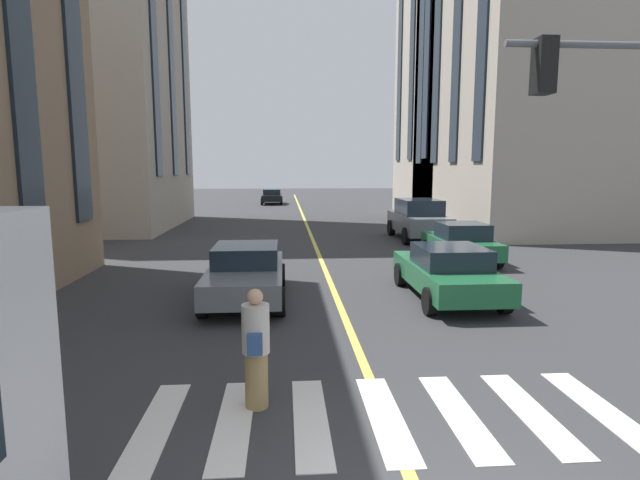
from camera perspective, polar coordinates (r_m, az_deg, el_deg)
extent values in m
cube|color=#D8C64C|center=(23.85, -0.90, 0.23)|extent=(80.00, 0.16, 0.01)
cube|color=silver|center=(8.24, 29.29, -16.42)|extent=(2.40, 0.45, 0.01)
cube|color=silver|center=(7.76, 22.81, -17.54)|extent=(2.40, 0.45, 0.01)
cube|color=silver|center=(7.39, 15.50, -18.54)|extent=(2.40, 0.45, 0.01)
cube|color=silver|center=(7.13, 7.45, -19.30)|extent=(2.40, 0.45, 0.01)
cube|color=silver|center=(7.02, -1.07, -19.72)|extent=(2.40, 0.45, 0.01)
cube|color=silver|center=(7.04, -9.74, -19.73)|extent=(2.40, 0.45, 0.01)
cube|color=silver|center=(7.21, -18.15, -19.35)|extent=(2.40, 0.45, 0.01)
cube|color=slate|center=(12.71, -8.41, -4.17)|extent=(4.40, 1.80, 0.55)
cube|color=#19232D|center=(12.83, -8.38, -1.67)|extent=(1.85, 1.58, 0.50)
cylinder|color=black|center=(11.33, -4.53, -7.06)|extent=(0.64, 0.22, 0.64)
cylinder|color=black|center=(11.48, -13.25, -7.06)|extent=(0.64, 0.22, 0.64)
cylinder|color=black|center=(14.15, -4.45, -3.98)|extent=(0.64, 0.22, 0.64)
cylinder|color=black|center=(14.27, -11.42, -4.02)|extent=(0.64, 0.22, 0.64)
cube|color=black|center=(46.99, -5.49, 4.82)|extent=(4.40, 1.80, 0.55)
cube|color=#19232D|center=(47.19, -5.49, 5.47)|extent=(1.85, 1.58, 0.50)
cylinder|color=black|center=(45.55, -4.44, 4.38)|extent=(0.64, 0.22, 0.64)
cylinder|color=black|center=(45.59, -6.61, 4.35)|extent=(0.64, 0.22, 0.64)
cylinder|color=black|center=(48.45, -4.42, 4.60)|extent=(0.64, 0.22, 0.64)
cylinder|color=black|center=(48.49, -6.47, 4.58)|extent=(0.64, 0.22, 0.64)
cube|color=#1E6038|center=(13.17, 14.24, -3.90)|extent=(4.40, 1.80, 0.55)
cube|color=#19232D|center=(12.87, 14.63, -1.81)|extent=(1.85, 1.58, 0.50)
cylinder|color=black|center=(14.36, 9.10, -3.88)|extent=(0.64, 0.22, 0.64)
cylinder|color=black|center=(14.85, 15.62, -3.69)|extent=(0.64, 0.22, 0.64)
cylinder|color=black|center=(11.63, 12.38, -6.82)|extent=(0.64, 0.22, 0.64)
cylinder|color=black|center=(12.23, 20.21, -6.41)|extent=(0.64, 0.22, 0.64)
cube|color=#1E6038|center=(18.44, 15.65, -0.62)|extent=(3.90, 1.75, 0.55)
cube|color=#19232D|center=(18.19, 15.92, 1.00)|extent=(1.64, 1.54, 0.55)
cylinder|color=black|center=(19.43, 12.01, -0.88)|extent=(0.60, 0.21, 0.60)
cylinder|color=black|center=(19.96, 16.65, -0.81)|extent=(0.60, 0.21, 0.60)
cylinder|color=black|center=(17.01, 14.41, -2.23)|extent=(0.60, 0.21, 0.60)
cylinder|color=black|center=(17.61, 19.60, -2.10)|extent=(0.60, 0.21, 0.60)
cube|color=slate|center=(23.71, 11.12, 1.92)|extent=(4.70, 1.95, 0.80)
cube|color=#19232D|center=(23.65, 11.17, 3.73)|extent=(2.59, 1.72, 0.70)
cylinder|color=black|center=(25.03, 8.10, 1.39)|extent=(0.76, 0.27, 0.76)
cylinder|color=black|center=(25.49, 12.22, 1.41)|extent=(0.76, 0.27, 0.76)
cylinder|color=black|center=(22.04, 9.80, 0.44)|extent=(0.76, 0.27, 0.76)
cylinder|color=black|center=(22.56, 14.42, 0.48)|extent=(0.76, 0.27, 0.76)
cylinder|color=#997F4C|center=(7.24, -7.23, -15.47)|extent=(0.32, 0.32, 0.79)
cylinder|color=beige|center=(6.98, -7.34, -9.96)|extent=(0.38, 0.38, 0.67)
sphere|color=tan|center=(6.85, -7.41, -6.42)|extent=(0.22, 0.22, 0.22)
cube|color=#2D4C7F|center=(6.79, -7.44, -11.69)|extent=(0.12, 0.20, 0.28)
cylinder|color=#595B60|center=(10.32, 32.37, 18.18)|extent=(0.12, 4.50, 0.12)
cube|color=black|center=(9.45, 24.12, 17.60)|extent=(0.36, 0.30, 0.90)
sphere|color=red|center=(9.50, 24.23, 19.38)|extent=(0.18, 0.18, 0.18)
sphere|color=gold|center=(9.45, 24.12, 17.60)|extent=(0.18, 0.18, 0.18)
sphere|color=green|center=(9.40, 24.01, 15.80)|extent=(0.18, 0.18, 0.18)
cube|color=#19232D|center=(14.43, -31.00, 19.00)|extent=(1.10, 0.10, 9.18)
cube|color=#19232D|center=(17.25, -26.12, 17.34)|extent=(1.10, 0.10, 9.18)
cube|color=#A89E8E|center=(38.69, 17.38, 23.77)|extent=(10.94, 8.58, 27.88)
cube|color=#19232D|center=(41.00, 9.19, 23.90)|extent=(1.10, 0.10, 21.19)
cube|color=#A89E8E|center=(32.44, -27.36, 19.89)|extent=(11.36, 11.54, 20.76)
cube|color=#19232D|center=(27.31, -18.53, 23.70)|extent=(1.10, 0.10, 15.78)
cube|color=#19232D|center=(30.88, -16.67, 21.88)|extent=(1.10, 0.10, 15.78)
cube|color=#19232D|center=(34.50, -15.23, 20.44)|extent=(1.10, 0.10, 15.78)
cube|color=#19232D|center=(35.05, 11.64, 24.78)|extent=(1.10, 0.10, 19.61)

